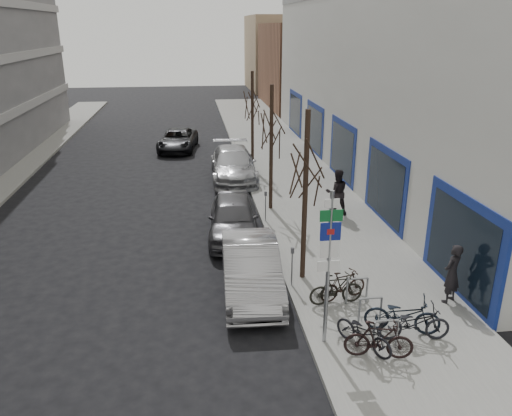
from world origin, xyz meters
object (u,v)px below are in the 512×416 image
object	(u,v)px
highway_sign_pole	(329,260)
meter_mid	(266,203)
parked_car_mid	(233,218)
pedestrian_near	(452,274)
bike_near_right	(379,340)
lane_car	(178,140)
bike_rack	(370,308)
bike_far_curb	(414,320)
pedestrian_far	(337,192)
meter_front	(292,263)
parked_car_front	(251,268)
tree_mid	(272,119)
tree_near	(306,157)
parked_car_back	(233,164)
bike_mid_curb	(403,312)
meter_back	(250,168)
bike_mid_inner	(336,289)
tree_far	(252,98)
bike_near_left	(364,330)
bike_far_inner	(343,285)

from	to	relation	value
highway_sign_pole	meter_mid	xyz separation A→B (m)	(-0.25, 8.51, -1.54)
parked_car_mid	pedestrian_near	distance (m)	8.28
highway_sign_pole	bike_near_right	xyz separation A→B (m)	(1.11, -0.81, -1.80)
meter_mid	pedestrian_near	distance (m)	8.28
meter_mid	lane_car	size ratio (longest dim) A/B	0.26
bike_rack	bike_far_curb	size ratio (longest dim) A/B	1.23
pedestrian_far	meter_front	bearing A→B (deg)	64.66
meter_front	parked_car_front	xyz separation A→B (m)	(-1.27, 0.07, -0.12)
tree_mid	pedestrian_far	size ratio (longest dim) A/B	2.75
tree_near	parked_car_back	bearing A→B (deg)	95.91
tree_near	meter_front	bearing A→B (deg)	-131.99
bike_far_curb	parked_car_mid	xyz separation A→B (m)	(-3.95, 7.59, 0.08)
highway_sign_pole	meter_front	xyz separation A→B (m)	(-0.25, 3.01, -1.54)
meter_front	bike_mid_curb	size ratio (longest dim) A/B	0.65
bike_rack	bike_near_right	xyz separation A→B (m)	(-0.29, -1.42, 0.00)
bike_rack	pedestrian_far	size ratio (longest dim) A/B	1.13
bike_far_curb	parked_car_back	size ratio (longest dim) A/B	0.32
meter_back	bike_near_right	distance (m)	14.88
meter_mid	pedestrian_near	xyz separation A→B (m)	(4.36, -7.05, 0.13)
parked_car_back	pedestrian_near	size ratio (longest dim) A/B	3.18
bike_near_right	highway_sign_pole	bearing A→B (deg)	67.70
meter_back	bike_mid_inner	xyz separation A→B (m)	(1.04, -12.26, -0.28)
bike_rack	pedestrian_near	size ratio (longest dim) A/B	1.26
meter_front	pedestrian_far	bearing A→B (deg)	62.25
tree_far	meter_front	distance (m)	13.88
pedestrian_near	bike_far_curb	bearing A→B (deg)	9.17
bike_rack	bike_far_curb	xyz separation A→B (m)	(0.87, -0.81, 0.05)
highway_sign_pole	bike_far_curb	distance (m)	2.87
parked_car_mid	meter_front	bearing A→B (deg)	-67.31
tree_mid	bike_near_left	size ratio (longest dim) A/B	3.27
parked_car_mid	tree_mid	bearing A→B (deg)	59.09
lane_car	parked_car_mid	bearing A→B (deg)	-73.31
meter_front	highway_sign_pole	bearing A→B (deg)	-85.25
bike_far_curb	parked_car_front	world-z (taller)	parked_car_front
meter_back	bike_mid_curb	world-z (taller)	meter_back
tree_near	bike_near_right	xyz separation A→B (m)	(0.91, -4.32, -3.44)
bike_rack	pedestrian_near	xyz separation A→B (m)	(2.71, 0.85, 0.39)
parked_car_back	lane_car	xyz separation A→B (m)	(-3.04, 7.19, -0.15)
bike_near_right	lane_car	xyz separation A→B (m)	(-5.15, 23.11, 0.01)
lane_car	bike_far_inner	bearing A→B (deg)	-68.20
tree_mid	tree_near	bearing A→B (deg)	-90.00
bike_near_left	pedestrian_near	distance (m)	3.74
tree_mid	parked_car_front	size ratio (longest dim) A/B	1.14
bike_rack	bike_mid_curb	distance (m)	0.84
highway_sign_pole	tree_mid	distance (m)	10.15
parked_car_front	parked_car_back	size ratio (longest dim) A/B	0.84
highway_sign_pole	pedestrian_near	xyz separation A→B (m)	(4.11, 1.47, -1.41)
bike_rack	bike_mid_curb	size ratio (longest dim) A/B	1.16
meter_mid	bike_mid_inner	xyz separation A→B (m)	(1.04, -6.76, -0.28)
meter_back	bike_near_left	size ratio (longest dim) A/B	0.76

